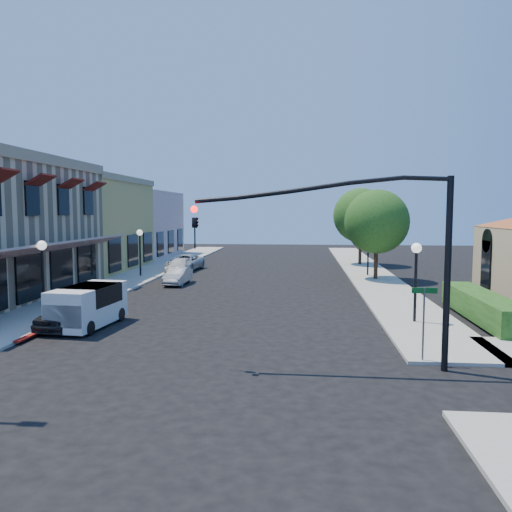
# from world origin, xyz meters

# --- Properties ---
(ground) EXTENTS (120.00, 120.00, 0.00)m
(ground) POSITION_xyz_m (0.00, 0.00, 0.00)
(ground) COLOR black
(ground) RESTS_ON ground
(sidewalk_left) EXTENTS (3.50, 50.00, 0.12)m
(sidewalk_left) POSITION_xyz_m (-8.75, 27.00, 0.06)
(sidewalk_left) COLOR #9A988C
(sidewalk_left) RESTS_ON ground
(sidewalk_right) EXTENTS (3.50, 50.00, 0.12)m
(sidewalk_right) POSITION_xyz_m (8.75, 27.00, 0.06)
(sidewalk_right) COLOR #9A988C
(sidewalk_right) RESTS_ON ground
(curb_red_strip) EXTENTS (0.25, 10.00, 0.06)m
(curb_red_strip) POSITION_xyz_m (-6.90, 8.00, 0.00)
(curb_red_strip) COLOR maroon
(curb_red_strip) RESTS_ON ground
(yellow_stucco_building) EXTENTS (10.00, 12.00, 7.60)m
(yellow_stucco_building) POSITION_xyz_m (-15.50, 26.00, 3.80)
(yellow_stucco_building) COLOR tan
(yellow_stucco_building) RESTS_ON ground
(pink_stucco_building) EXTENTS (10.00, 12.00, 7.00)m
(pink_stucco_building) POSITION_xyz_m (-15.50, 38.00, 3.50)
(pink_stucco_building) COLOR beige
(pink_stucco_building) RESTS_ON ground
(hedge) EXTENTS (1.40, 8.00, 1.10)m
(hedge) POSITION_xyz_m (11.70, 9.00, 0.00)
(hedge) COLOR #1D4714
(hedge) RESTS_ON ground
(street_tree_a) EXTENTS (4.56, 4.56, 6.48)m
(street_tree_a) POSITION_xyz_m (8.80, 22.00, 4.19)
(street_tree_a) COLOR black
(street_tree_a) RESTS_ON ground
(street_tree_b) EXTENTS (4.94, 4.94, 7.02)m
(street_tree_b) POSITION_xyz_m (8.80, 32.00, 4.54)
(street_tree_b) COLOR black
(street_tree_b) RESTS_ON ground
(signal_mast_arm) EXTENTS (8.01, 0.39, 6.00)m
(signal_mast_arm) POSITION_xyz_m (5.86, 1.50, 4.09)
(signal_mast_arm) COLOR black
(signal_mast_arm) RESTS_ON ground
(street_name_sign) EXTENTS (0.80, 0.06, 2.50)m
(street_name_sign) POSITION_xyz_m (7.50, 2.20, 1.70)
(street_name_sign) COLOR #595B5E
(street_name_sign) RESTS_ON ground
(lamppost_left_near) EXTENTS (0.44, 0.44, 3.57)m
(lamppost_left_near) POSITION_xyz_m (-8.50, 8.00, 2.74)
(lamppost_left_near) COLOR black
(lamppost_left_near) RESTS_ON ground
(lamppost_left_far) EXTENTS (0.44, 0.44, 3.57)m
(lamppost_left_far) POSITION_xyz_m (-8.50, 22.00, 2.74)
(lamppost_left_far) COLOR black
(lamppost_left_far) RESTS_ON ground
(lamppost_right_near) EXTENTS (0.44, 0.44, 3.57)m
(lamppost_right_near) POSITION_xyz_m (8.50, 8.00, 2.74)
(lamppost_right_near) COLOR black
(lamppost_right_near) RESTS_ON ground
(lamppost_right_far) EXTENTS (0.44, 0.44, 3.57)m
(lamppost_right_far) POSITION_xyz_m (8.50, 24.00, 2.74)
(lamppost_right_far) COLOR black
(lamppost_right_far) RESTS_ON ground
(white_van) EXTENTS (2.09, 4.12, 1.76)m
(white_van) POSITION_xyz_m (-5.50, 6.09, 1.02)
(white_van) COLOR silver
(white_van) RESTS_ON ground
(parked_car_a) EXTENTS (2.09, 4.11, 1.34)m
(parked_car_a) POSITION_xyz_m (-6.13, 6.00, 0.67)
(parked_car_a) COLOR black
(parked_car_a) RESTS_ON ground
(parked_car_b) EXTENTS (1.31, 3.52, 1.15)m
(parked_car_b) POSITION_xyz_m (-4.80, 18.67, 0.57)
(parked_car_b) COLOR #BBBEC1
(parked_car_b) RESTS_ON ground
(parked_car_c) EXTENTS (1.79, 4.04, 1.15)m
(parked_car_c) POSITION_xyz_m (-6.20, 24.85, 0.58)
(parked_car_c) COLOR silver
(parked_car_c) RESTS_ON ground
(parked_car_d) EXTENTS (2.66, 4.94, 1.32)m
(parked_car_d) POSITION_xyz_m (-6.20, 26.60, 0.66)
(parked_car_d) COLOR silver
(parked_car_d) RESTS_ON ground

